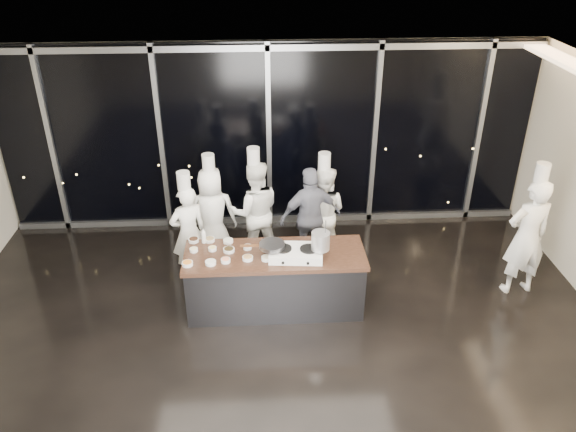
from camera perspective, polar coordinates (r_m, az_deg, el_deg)
name	(u,v)px	position (r m, az deg, el deg)	size (l,w,h in m)	color
ground	(278,350)	(7.44, -1.03, -13.42)	(9.00, 9.00, 0.00)	black
room_shell	(292,194)	(6.17, 0.42, 2.27)	(9.02, 7.02, 3.21)	beige
window_wall	(269,138)	(9.57, -1.96, 7.94)	(8.90, 0.11, 3.20)	black
demo_counter	(275,280)	(7.86, -1.33, -6.56)	(2.46, 0.86, 0.90)	#333337
stove	(296,253)	(7.50, 0.79, -3.76)	(0.74, 0.50, 0.14)	white
frying_pan	(271,245)	(7.47, -1.70, -2.98)	(0.61, 0.37, 0.06)	slate
stock_pot	(321,241)	(7.40, 3.32, -2.53)	(0.25, 0.25, 0.25)	silver
prep_bowls	(228,251)	(7.65, -6.09, -3.59)	(1.39, 0.74, 0.05)	silver
squeeze_bottle	(204,236)	(7.88, -8.57, -2.01)	(0.06, 0.06, 0.23)	silver
chef_far_left	(189,232)	(8.47, -10.07, -1.57)	(0.66, 0.56, 1.75)	white
chef_left	(212,214)	(8.86, -7.71, 0.21)	(0.81, 0.57, 1.80)	white
chef_center	(255,211)	(8.78, -3.36, 0.50)	(0.87, 0.71, 1.91)	white
guest	(311,217)	(8.65, 2.31, -0.12)	(1.03, 0.59, 1.64)	#131835
chef_right	(323,212)	(8.88, 3.54, 0.44)	(0.90, 0.79, 1.79)	white
chef_side	(527,236)	(8.64, 23.11, -1.89)	(0.72, 0.53, 2.05)	white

